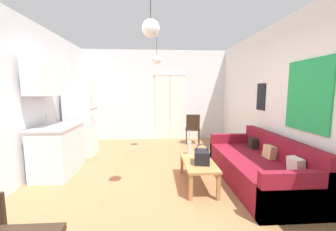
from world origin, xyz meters
name	(u,v)px	position (x,y,z in m)	size (l,w,h in m)	color
ground_plane	(157,190)	(0.00, 0.00, -0.05)	(4.98, 7.22, 0.10)	#996D44
wall_back	(156,96)	(0.02, 3.36, 1.38)	(4.58, 0.13, 2.78)	silver
wall_right	(297,100)	(2.24, 0.00, 1.39)	(0.12, 6.82, 2.78)	white
wall_left	(2,101)	(-2.24, 0.00, 1.39)	(0.12, 6.82, 2.78)	silver
area_rug	(149,178)	(-0.14, 0.33, 0.01)	(1.29, 3.39, 0.01)	#B26B42
couch	(260,168)	(1.71, 0.04, 0.26)	(0.93, 2.14, 0.79)	maroon
coffee_table	(198,164)	(0.67, 0.02, 0.37)	(0.47, 1.03, 0.42)	#A87542
bamboo_vase	(189,148)	(0.58, 0.35, 0.54)	(0.08, 0.08, 0.45)	beige
handbag	(202,157)	(0.70, -0.12, 0.53)	(0.26, 0.32, 0.31)	black
refrigerator	(81,118)	(-1.79, 1.83, 0.88)	(0.64, 0.62, 1.76)	white
kitchen_counter	(55,132)	(-1.84, 0.67, 0.78)	(0.62, 1.04, 2.07)	silver
accent_chair	(193,127)	(1.06, 2.62, 0.48)	(0.48, 0.46, 0.87)	black
pendant_lamp_near	(151,28)	(-0.06, -0.51, 2.30)	(0.21, 0.21, 0.59)	black
pendant_lamp_far	(157,60)	(0.03, 1.84, 2.27)	(0.21, 0.21, 0.61)	black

